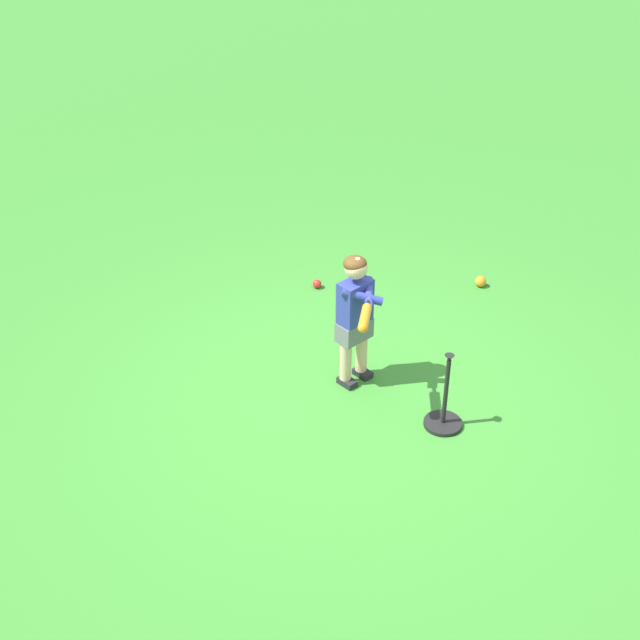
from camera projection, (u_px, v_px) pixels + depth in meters
ground_plane at (343, 398)px, 6.43m from camera, size 40.00×40.00×0.00m
child_batter at (356, 310)px, 6.26m from camera, size 0.68×0.48×1.08m
play_ball_behind_batter at (480, 281)px, 7.81m from camera, size 0.10×0.10×0.10m
play_ball_far_right at (317, 284)px, 7.79m from camera, size 0.08×0.08×0.08m
batting_tee at (444, 414)px, 6.11m from camera, size 0.28×0.28×0.62m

